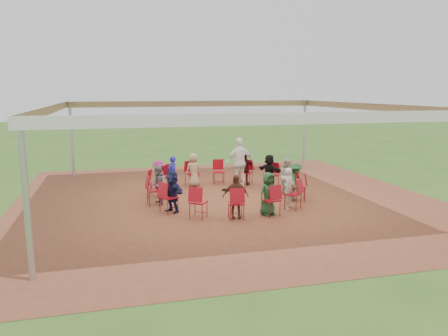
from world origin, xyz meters
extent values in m
plane|color=#31581B|center=(0.00, 0.00, 0.00)|extent=(80.00, 80.00, 0.00)
plane|color=brown|center=(0.00, 0.00, 0.01)|extent=(13.00, 13.00, 0.00)
cylinder|color=#B2B2B7|center=(-5.00, -5.00, 1.50)|extent=(0.12, 0.12, 3.00)
cylinder|color=#B2B2B7|center=(-5.00, 5.00, 1.50)|extent=(0.12, 0.12, 3.00)
cylinder|color=#B2B2B7|center=(5.00, 5.00, 1.50)|extent=(0.12, 0.12, 3.00)
plane|color=white|center=(0.00, 0.00, 3.00)|extent=(10.30, 10.30, 0.00)
cube|color=white|center=(0.00, -5.15, 2.88)|extent=(10.30, 0.03, 0.24)
cube|color=white|center=(0.00, 5.15, 2.88)|extent=(10.30, 0.03, 0.24)
cube|color=white|center=(-5.15, 0.00, 2.88)|extent=(0.03, 10.30, 0.24)
cube|color=white|center=(5.15, 0.00, 2.88)|extent=(0.03, 10.30, 0.24)
imported|color=#214A29|center=(2.04, -0.78, 0.61)|extent=(0.64, 0.87, 1.21)
imported|color=#BAB8A7|center=(2.18, 0.18, 0.61)|extent=(0.39, 0.61, 1.21)
imported|color=black|center=(1.88, 1.11, 0.61)|extent=(0.93, 1.18, 1.21)
imported|color=#460C11|center=(1.21, 1.82, 0.61)|extent=(0.79, 0.69, 1.21)
imported|color=tan|center=(-0.66, 2.08, 0.61)|extent=(0.66, 0.49, 1.21)
imported|color=navy|center=(-1.50, 1.59, 0.61)|extent=(0.52, 0.51, 1.21)
imported|color=#831C59|center=(-2.04, 0.78, 0.61)|extent=(0.64, 0.87, 1.21)
imported|color=gray|center=(-2.18, -0.18, 0.61)|extent=(0.39, 0.61, 1.21)
imported|color=#171B44|center=(-1.88, -1.11, 0.61)|extent=(0.93, 1.18, 1.21)
imported|color=brown|center=(-0.31, -2.16, 0.61)|extent=(0.75, 0.46, 1.21)
imported|color=#214A29|center=(0.66, -2.08, 0.61)|extent=(0.66, 0.49, 1.21)
imported|color=#BAB8A7|center=(1.50, -1.59, 0.61)|extent=(0.52, 0.51, 1.21)
imported|color=white|center=(0.92, 1.55, 0.90)|extent=(1.09, 0.63, 1.79)
torus|color=black|center=(0.31, 1.13, 0.02)|extent=(0.34, 0.34, 0.03)
torus|color=black|center=(0.35, 1.09, 0.02)|extent=(0.27, 0.27, 0.03)
cube|color=#B7B7BC|center=(1.84, -0.70, 0.52)|extent=(0.34, 0.41, 0.02)
cube|color=#B7B7BC|center=(1.95, -0.74, 0.64)|extent=(0.19, 0.35, 0.22)
cube|color=#CCE0FF|center=(1.94, -0.74, 0.64)|extent=(0.16, 0.30, 0.19)
camera|label=1|loc=(-3.50, -13.16, 3.42)|focal=35.00mm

